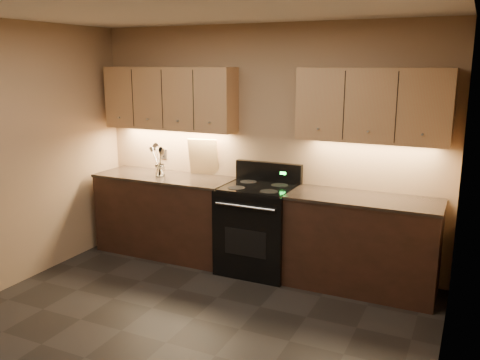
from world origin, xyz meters
name	(u,v)px	position (x,y,z in m)	size (l,w,h in m)	color
floor	(166,343)	(0.00, 0.00, 0.00)	(4.00, 4.00, 0.00)	black
ceiling	(154,2)	(0.00, 0.00, 2.60)	(4.00, 4.00, 0.00)	silver
wall_back	(264,147)	(0.00, 2.00, 1.30)	(4.00, 0.04, 2.60)	#9E7D5D
wall_right	(449,220)	(2.00, 0.00, 1.30)	(0.04, 4.00, 2.60)	#9E7D5D
counter_left	(166,214)	(-1.10, 1.70, 0.47)	(1.62, 0.62, 0.93)	black
counter_right	(362,243)	(1.18, 1.70, 0.47)	(1.46, 0.62, 0.93)	black
stove	(258,227)	(0.08, 1.68, 0.48)	(0.76, 0.68, 1.14)	black
upper_cab_left	(169,98)	(-1.10, 1.85, 1.80)	(1.60, 0.30, 0.70)	#A78753
upper_cab_right	(373,105)	(1.18, 1.85, 1.80)	(1.44, 0.30, 0.70)	#A78753
outlet_plate	(164,154)	(-1.30, 1.99, 1.12)	(0.09, 0.01, 0.12)	#B2B5BA
utensil_crock	(160,171)	(-1.14, 1.66, 0.99)	(0.13, 0.13, 0.13)	white
cutting_board	(203,157)	(-0.72, 1.94, 1.14)	(0.34, 0.02, 0.43)	#D8B974
wooden_spoon	(156,161)	(-1.17, 1.65, 1.11)	(0.06, 0.06, 0.32)	#D8B974
black_spoon	(159,160)	(-1.15, 1.68, 1.11)	(0.06, 0.06, 0.33)	black
steel_spatula	(162,160)	(-1.10, 1.66, 1.12)	(0.08, 0.08, 0.36)	silver
steel_skimmer	(161,160)	(-1.11, 1.66, 1.12)	(0.09, 0.09, 0.35)	silver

